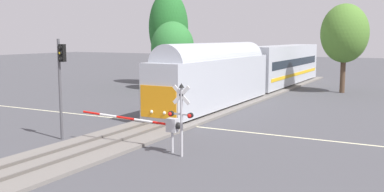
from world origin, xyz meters
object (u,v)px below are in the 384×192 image
at_px(pine_left_background, 169,28).
at_px(oak_behind_train, 173,48).
at_px(crossing_signal_mast, 181,112).
at_px(crossing_gate_near, 159,124).
at_px(elm_centre_background, 345,34).
at_px(commuter_train, 255,68).
at_px(crossing_gate_far, 172,91).
at_px(traffic_signal_median, 61,73).

relative_size(pine_left_background, oak_behind_train, 1.50).
bearing_deg(crossing_signal_mast, crossing_gate_near, 163.26).
relative_size(crossing_gate_near, elm_centre_background, 0.69).
distance_m(oak_behind_train, elm_centre_background, 18.61).
distance_m(crossing_gate_near, crossing_signal_mast, 1.88).
bearing_deg(crossing_signal_mast, elm_centre_background, 85.08).
bearing_deg(commuter_train, crossing_gate_far, -108.52).
relative_size(commuter_train, elm_centre_background, 4.20).
xyz_separation_m(crossing_signal_mast, crossing_gate_far, (-8.49, 13.46, -0.88)).
bearing_deg(crossing_gate_near, traffic_signal_median, -175.44).
xyz_separation_m(commuter_train, elm_centre_background, (7.58, 6.49, 3.52)).
distance_m(commuter_train, pine_left_background, 14.42).
distance_m(crossing_signal_mast, pine_left_background, 34.10).
height_order(traffic_signal_median, pine_left_background, pine_left_background).
bearing_deg(traffic_signal_median, commuter_train, 83.01).
height_order(crossing_signal_mast, oak_behind_train, oak_behind_train).
height_order(crossing_gate_near, crossing_signal_mast, crossing_signal_mast).
height_order(crossing_signal_mast, elm_centre_background, elm_centre_background).
relative_size(crossing_gate_near, oak_behind_train, 0.85).
bearing_deg(crossing_signal_mast, traffic_signal_median, -179.86).
bearing_deg(commuter_train, pine_left_background, 160.62).
bearing_deg(pine_left_background, crossing_gate_near, -59.84).
bearing_deg(pine_left_background, commuter_train, -19.38).
relative_size(crossing_signal_mast, elm_centre_background, 0.39).
distance_m(crossing_gate_far, traffic_signal_median, 13.72).
xyz_separation_m(crossing_signal_mast, elm_centre_background, (2.63, 30.53, 4.05)).
distance_m(commuter_train, crossing_gate_near, 23.83).
distance_m(crossing_gate_far, elm_centre_background, 20.96).
bearing_deg(crossing_gate_far, elm_centre_background, 56.91).
height_order(commuter_train, crossing_gate_far, commuter_train).
distance_m(crossing_gate_near, oak_behind_train, 27.45).
distance_m(crossing_gate_far, oak_behind_train, 13.00).
xyz_separation_m(crossing_signal_mast, oak_behind_train, (-14.84, 24.30, 2.48)).
bearing_deg(crossing_gate_near, crossing_signal_mast, -16.74).
relative_size(commuter_train, traffic_signal_median, 6.79).
xyz_separation_m(crossing_gate_far, elm_centre_background, (11.12, 17.07, 4.92)).
xyz_separation_m(crossing_gate_far, pine_left_background, (-9.45, 15.14, 5.68)).
distance_m(crossing_gate_near, crossing_gate_far, 14.69).
xyz_separation_m(traffic_signal_median, pine_left_background, (-10.04, 28.62, 3.16)).
xyz_separation_m(commuter_train, pine_left_background, (-12.99, 4.57, 4.28)).
relative_size(pine_left_background, elm_centre_background, 1.22).
distance_m(traffic_signal_median, elm_centre_background, 32.40).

